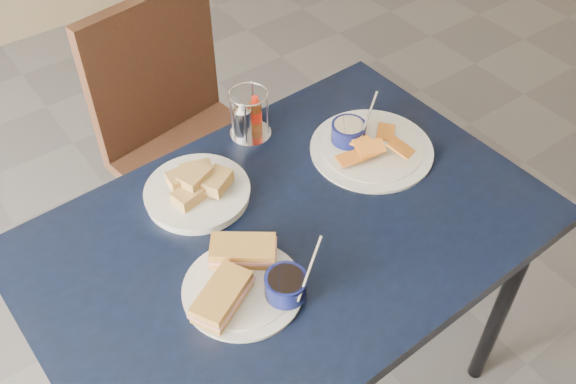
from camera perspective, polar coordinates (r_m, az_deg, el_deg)
dining_table at (r=1.52m, az=-0.02°, el=-4.99°), size 1.20×0.82×0.75m
chair_far at (r=2.07m, az=-9.20°, el=5.80°), size 0.51×0.50×0.96m
sandwich_plate at (r=1.35m, az=-3.70°, el=-7.84°), size 0.30×0.27×0.12m
plantain_plate at (r=1.67m, az=6.87°, el=4.27°), size 0.32×0.32×0.12m
bread_basket at (r=1.54m, az=-8.07°, el=0.24°), size 0.25×0.25×0.08m
condiment_caddy at (r=1.67m, az=-3.59°, el=6.58°), size 0.11×0.11×0.14m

